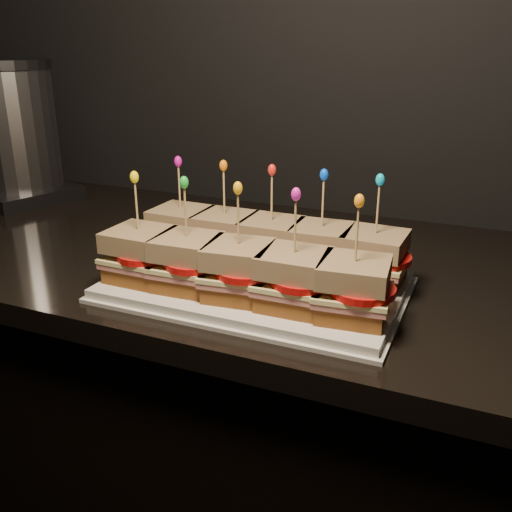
% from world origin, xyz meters
% --- Properties ---
extents(cabinet, '(2.23, 0.59, 0.91)m').
position_xyz_m(cabinet, '(-0.73, 1.70, 0.45)').
color(cabinet, black).
rests_on(cabinet, ground).
extents(granite_slab, '(2.27, 0.63, 0.04)m').
position_xyz_m(granite_slab, '(-0.73, 1.70, 0.93)').
color(granite_slab, black).
rests_on(granite_slab, cabinet).
extents(platter, '(0.41, 0.25, 0.02)m').
position_xyz_m(platter, '(-0.60, 1.56, 0.95)').
color(platter, silver).
rests_on(platter, granite_slab).
extents(platter_rim, '(0.42, 0.26, 0.01)m').
position_xyz_m(platter_rim, '(-0.60, 1.56, 0.95)').
color(platter_rim, silver).
rests_on(platter_rim, granite_slab).
extents(sandwich_0_bread_bot, '(0.08, 0.08, 0.02)m').
position_xyz_m(sandwich_0_bread_bot, '(-0.76, 1.61, 0.97)').
color(sandwich_0_bread_bot, '#572E12').
rests_on(sandwich_0_bread_bot, platter).
extents(sandwich_0_ham, '(0.09, 0.09, 0.01)m').
position_xyz_m(sandwich_0_ham, '(-0.76, 1.61, 0.99)').
color(sandwich_0_ham, '#B25B5B').
rests_on(sandwich_0_ham, sandwich_0_bread_bot).
extents(sandwich_0_cheese, '(0.09, 0.09, 0.01)m').
position_xyz_m(sandwich_0_cheese, '(-0.76, 1.61, 1.00)').
color(sandwich_0_cheese, '#F1E996').
rests_on(sandwich_0_cheese, sandwich_0_ham).
extents(sandwich_0_tomato, '(0.08, 0.08, 0.01)m').
position_xyz_m(sandwich_0_tomato, '(-0.75, 1.61, 1.00)').
color(sandwich_0_tomato, red).
rests_on(sandwich_0_tomato, sandwich_0_cheese).
extents(sandwich_0_bread_top, '(0.08, 0.08, 0.03)m').
position_xyz_m(sandwich_0_bread_top, '(-0.76, 1.61, 1.02)').
color(sandwich_0_bread_top, '#4E280B').
rests_on(sandwich_0_bread_top, sandwich_0_tomato).
extents(sandwich_0_pick, '(0.00, 0.00, 0.09)m').
position_xyz_m(sandwich_0_pick, '(-0.76, 1.61, 1.07)').
color(sandwich_0_pick, tan).
rests_on(sandwich_0_pick, sandwich_0_bread_top).
extents(sandwich_0_frill, '(0.01, 0.01, 0.02)m').
position_xyz_m(sandwich_0_frill, '(-0.76, 1.61, 1.11)').
color(sandwich_0_frill, '#C60F8D').
rests_on(sandwich_0_frill, sandwich_0_pick).
extents(sandwich_1_bread_bot, '(0.08, 0.08, 0.02)m').
position_xyz_m(sandwich_1_bread_bot, '(-0.68, 1.61, 0.97)').
color(sandwich_1_bread_bot, '#572E12').
rests_on(sandwich_1_bread_bot, platter).
extents(sandwich_1_ham, '(0.09, 0.09, 0.01)m').
position_xyz_m(sandwich_1_ham, '(-0.68, 1.61, 0.99)').
color(sandwich_1_ham, '#B25B5B').
rests_on(sandwich_1_ham, sandwich_1_bread_bot).
extents(sandwich_1_cheese, '(0.09, 0.09, 0.01)m').
position_xyz_m(sandwich_1_cheese, '(-0.68, 1.61, 1.00)').
color(sandwich_1_cheese, '#F1E996').
rests_on(sandwich_1_cheese, sandwich_1_ham).
extents(sandwich_1_tomato, '(0.08, 0.08, 0.01)m').
position_xyz_m(sandwich_1_tomato, '(-0.67, 1.61, 1.00)').
color(sandwich_1_tomato, red).
rests_on(sandwich_1_tomato, sandwich_1_cheese).
extents(sandwich_1_bread_top, '(0.08, 0.08, 0.03)m').
position_xyz_m(sandwich_1_bread_top, '(-0.68, 1.61, 1.02)').
color(sandwich_1_bread_top, '#4E280B').
rests_on(sandwich_1_bread_top, sandwich_1_tomato).
extents(sandwich_1_pick, '(0.00, 0.00, 0.09)m').
position_xyz_m(sandwich_1_pick, '(-0.68, 1.61, 1.07)').
color(sandwich_1_pick, tan).
rests_on(sandwich_1_pick, sandwich_1_bread_top).
extents(sandwich_1_frill, '(0.01, 0.01, 0.02)m').
position_xyz_m(sandwich_1_frill, '(-0.68, 1.61, 1.11)').
color(sandwich_1_frill, orange).
rests_on(sandwich_1_frill, sandwich_1_pick).
extents(sandwich_2_bread_bot, '(0.08, 0.08, 0.02)m').
position_xyz_m(sandwich_2_bread_bot, '(-0.60, 1.61, 0.97)').
color(sandwich_2_bread_bot, '#572E12').
rests_on(sandwich_2_bread_bot, platter).
extents(sandwich_2_ham, '(0.09, 0.09, 0.01)m').
position_xyz_m(sandwich_2_ham, '(-0.60, 1.61, 0.99)').
color(sandwich_2_ham, '#B25B5B').
rests_on(sandwich_2_ham, sandwich_2_bread_bot).
extents(sandwich_2_cheese, '(0.09, 0.09, 0.01)m').
position_xyz_m(sandwich_2_cheese, '(-0.60, 1.61, 1.00)').
color(sandwich_2_cheese, '#F1E996').
rests_on(sandwich_2_cheese, sandwich_2_ham).
extents(sandwich_2_tomato, '(0.08, 0.08, 0.01)m').
position_xyz_m(sandwich_2_tomato, '(-0.59, 1.61, 1.00)').
color(sandwich_2_tomato, red).
rests_on(sandwich_2_tomato, sandwich_2_cheese).
extents(sandwich_2_bread_top, '(0.08, 0.08, 0.03)m').
position_xyz_m(sandwich_2_bread_top, '(-0.60, 1.61, 1.02)').
color(sandwich_2_bread_top, '#4E280B').
rests_on(sandwich_2_bread_top, sandwich_2_tomato).
extents(sandwich_2_pick, '(0.00, 0.00, 0.09)m').
position_xyz_m(sandwich_2_pick, '(-0.60, 1.61, 1.07)').
color(sandwich_2_pick, tan).
rests_on(sandwich_2_pick, sandwich_2_bread_top).
extents(sandwich_2_frill, '(0.01, 0.01, 0.02)m').
position_xyz_m(sandwich_2_frill, '(-0.60, 1.61, 1.11)').
color(sandwich_2_frill, red).
rests_on(sandwich_2_frill, sandwich_2_pick).
extents(sandwich_3_bread_bot, '(0.09, 0.09, 0.02)m').
position_xyz_m(sandwich_3_bread_bot, '(-0.53, 1.61, 0.97)').
color(sandwich_3_bread_bot, '#572E12').
rests_on(sandwich_3_bread_bot, platter).
extents(sandwich_3_ham, '(0.09, 0.09, 0.01)m').
position_xyz_m(sandwich_3_ham, '(-0.53, 1.61, 0.99)').
color(sandwich_3_ham, '#B25B5B').
rests_on(sandwich_3_ham, sandwich_3_bread_bot).
extents(sandwich_3_cheese, '(0.10, 0.09, 0.01)m').
position_xyz_m(sandwich_3_cheese, '(-0.53, 1.61, 1.00)').
color(sandwich_3_cheese, '#F1E996').
rests_on(sandwich_3_cheese, sandwich_3_ham).
extents(sandwich_3_tomato, '(0.08, 0.08, 0.01)m').
position_xyz_m(sandwich_3_tomato, '(-0.51, 1.61, 1.00)').
color(sandwich_3_tomato, red).
rests_on(sandwich_3_tomato, sandwich_3_cheese).
extents(sandwich_3_bread_top, '(0.09, 0.09, 0.03)m').
position_xyz_m(sandwich_3_bread_top, '(-0.53, 1.61, 1.02)').
color(sandwich_3_bread_top, '#4E280B').
rests_on(sandwich_3_bread_top, sandwich_3_tomato).
extents(sandwich_3_pick, '(0.00, 0.00, 0.09)m').
position_xyz_m(sandwich_3_pick, '(-0.53, 1.61, 1.07)').
color(sandwich_3_pick, tan).
rests_on(sandwich_3_pick, sandwich_3_bread_top).
extents(sandwich_3_frill, '(0.01, 0.01, 0.02)m').
position_xyz_m(sandwich_3_frill, '(-0.53, 1.61, 1.11)').
color(sandwich_3_frill, blue).
rests_on(sandwich_3_frill, sandwich_3_pick).
extents(sandwich_4_bread_bot, '(0.08, 0.08, 0.02)m').
position_xyz_m(sandwich_4_bread_bot, '(-0.45, 1.61, 0.97)').
color(sandwich_4_bread_bot, '#572E12').
rests_on(sandwich_4_bread_bot, platter).
extents(sandwich_4_ham, '(0.09, 0.09, 0.01)m').
position_xyz_m(sandwich_4_ham, '(-0.45, 1.61, 0.99)').
color(sandwich_4_ham, '#B25B5B').
rests_on(sandwich_4_ham, sandwich_4_bread_bot).
extents(sandwich_4_cheese, '(0.09, 0.09, 0.01)m').
position_xyz_m(sandwich_4_cheese, '(-0.45, 1.61, 1.00)').
color(sandwich_4_cheese, '#F1E996').
rests_on(sandwich_4_cheese, sandwich_4_ham).
extents(sandwich_4_tomato, '(0.08, 0.08, 0.01)m').
position_xyz_m(sandwich_4_tomato, '(-0.44, 1.61, 1.00)').
color(sandwich_4_tomato, red).
rests_on(sandwich_4_tomato, sandwich_4_cheese).
extents(sandwich_4_bread_top, '(0.09, 0.09, 0.03)m').
position_xyz_m(sandwich_4_bread_top, '(-0.45, 1.61, 1.02)').
color(sandwich_4_bread_top, '#4E280B').
rests_on(sandwich_4_bread_top, sandwich_4_tomato).
extents(sandwich_4_pick, '(0.00, 0.00, 0.09)m').
position_xyz_m(sandwich_4_pick, '(-0.45, 1.61, 1.07)').
color(sandwich_4_pick, tan).
rests_on(sandwich_4_pick, sandwich_4_bread_top).
extents(sandwich_4_frill, '(0.01, 0.01, 0.02)m').
position_xyz_m(sandwich_4_frill, '(-0.45, 1.61, 1.11)').
color(sandwich_4_frill, '#0BA1C6').
rests_on(sandwich_4_frill, sandwich_4_pick).
extents(sandwich_5_bread_bot, '(0.08, 0.08, 0.02)m').
position_xyz_m(sandwich_5_bread_bot, '(-0.76, 1.50, 0.97)').
color(sandwich_5_bread_bot, '#572E12').
rests_on(sandwich_5_bread_bot, platter).
extents(sandwich_5_ham, '(0.09, 0.09, 0.01)m').
position_xyz_m(sandwich_5_ham, '(-0.76, 1.50, 0.99)').
color(sandwich_5_ham, '#B25B5B').
rests_on(sandwich_5_ham, sandwich_5_bread_bot).
extents(sandwich_5_cheese, '(0.09, 0.09, 0.01)m').
position_xyz_m(sandwich_5_cheese, '(-0.76, 1.50, 1.00)').
color(sandwich_5_cheese, '#F1E996').
rests_on(sandwich_5_cheese, sandwich_5_ham).
extents(sandwich_5_tomato, '(0.08, 0.08, 0.01)m').
position_xyz_m(sandwich_5_tomato, '(-0.75, 1.49, 1.00)').
color(sandwich_5_tomato, red).
rests_on(sandwich_5_tomato, sandwich_5_cheese).
extents(sandwich_5_bread_top, '(0.08, 0.08, 0.03)m').
position_xyz_m(sandwich_5_bread_top, '(-0.76, 1.50, 1.02)').
color(sandwich_5_bread_top, '#4E280B').
rests_on(sandwich_5_bread_top, sandwich_5_tomato).
extents(sandwich_5_pick, '(0.00, 0.00, 0.09)m').
position_xyz_m(sandwich_5_pick, '(-0.76, 1.50, 1.07)').
color(sandwich_5_pick, tan).
rests_on(sandwich_5_pick, sandwich_5_bread_top).
extents(sandwich_5_frill, '(0.01, 0.01, 0.02)m').
position_xyz_m(sandwich_5_frill, '(-0.76, 1.50, 1.11)').
color(sandwich_5_frill, yellow).
rests_on(sandwich_5_frill, sandwich_5_pick).
extents(sandwich_6_bread_bot, '(0.08, 0.08, 0.02)m').
position_xyz_m(sandwich_6_bread_bot, '(-0.68, 1.50, 0.97)').
color(sandwich_6_bread_bot, '#572E12').
rests_on(sandwich_6_bread_bot, platter).
extents(sandwich_6_ham, '(0.09, 0.09, 0.01)m').
position_xyz_m(sandwich_6_ham, '(-0.68, 1.50, 0.99)').
color(sandwich_6_ham, '#B25B5B').
rests_on(sandwich_6_ham, sandwich_6_bread_bot).
extents(sandwich_6_cheese, '(0.09, 0.09, 0.01)m').
position_xyz_m(sandwich_6_cheese, '(-0.68, 1.50, 1.00)').
color(sandwich_6_cheese, '#F1E996').
rests_on(sandwich_6_cheese, sandwich_6_ham).
extents(sandwich_6_tomato, '(0.08, 0.08, 0.01)m').
position_xyz_m(sandwich_6_tomato, '(-0.67, 1.49, 1.00)').
color(sandwich_6_tomato, red).
rests_on(sandwich_6_tomato, sandwich_6_cheese).
extents(sandwich_6_bread_top, '(0.09, 0.09, 0.03)m').
position_xyz_m(sandwich_6_bread_top, '(-0.68, 1.50, 1.02)').
color(sandwich_6_bread_top, '#4E280B').
rests_on(sandwich_6_bread_top, sandwich_6_tomato).
extents(sandwich_6_pick, '(0.00, 0.00, 0.09)m').
position_xyz_m(sandwich_6_pick, '(-0.68, 1.50, 1.07)').
color(sandwich_6_pick, tan).
rests_on(sandwich_6_pick, sandwich_6_bread_top).
extents(sandwich_6_frill, '(0.01, 0.01, 0.02)m').
position_xyz_m(sandwich_6_frill, '(-0.68, 1.50, 1.11)').
color(sandwich_6_frill, green).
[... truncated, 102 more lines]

